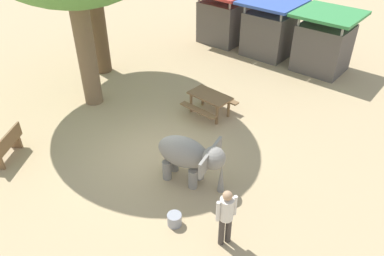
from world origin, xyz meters
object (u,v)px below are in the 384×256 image
Objects in this scene: market_stall_blue at (269,31)px; feed_bucket at (174,219)px; person_handler at (226,214)px; market_stall_red at (223,19)px; elephant at (190,156)px; market_stall_green at (323,45)px; picnic_table_near at (210,100)px; wooden_bench at (6,146)px.

market_stall_blue is 11.17m from feed_bucket.
person_handler is 0.64× the size of market_stall_blue.
feed_bucket is (6.15, -10.55, -0.98)m from market_stall_red.
market_stall_blue is at bearing 108.58° from feed_bucket.
elephant is 0.80× the size of market_stall_blue.
person_handler is 0.64× the size of market_stall_red.
elephant is 10.57m from market_stall_red.
picnic_table_near is at bearing -103.98° from market_stall_green.
picnic_table_near is at bearing -22.92° from person_handler.
person_handler is 1.03× the size of picnic_table_near.
picnic_table_near is at bearing -79.35° from market_stall_blue.
person_handler is at bearing -64.79° from market_stall_blue.
feed_bucket is at bearing -76.57° from elephant.
elephant is 5.60× the size of feed_bucket.
market_stall_red is at bearing 180.00° from market_stall_green.
elephant is at bearing -3.29° from person_handler.
market_stall_green is (1.48, 5.95, 0.55)m from picnic_table_near.
market_stall_red reaches higher than elephant.
market_stall_red is 1.00× the size of market_stall_blue.
feed_bucket is (5.58, 1.25, -0.31)m from wooden_bench.
market_stall_green reaches higher than picnic_table_near.
feed_bucket is at bearing -71.42° from market_stall_blue.
feed_bucket is (3.55, -10.55, -0.98)m from market_stall_blue.
market_stall_green is at bearing 0.00° from market_stall_blue.
market_stall_green reaches higher than person_handler.
wooden_bench is at bearing -115.19° from picnic_table_near.
elephant reaches higher than feed_bucket.
market_stall_green is (-2.21, 10.21, 0.19)m from person_handler.
wooden_bench is 0.55× the size of market_stall_red.
market_stall_green is (2.60, 0.00, 0.00)m from market_stall_blue.
market_stall_green is 10.63m from feed_bucket.
market_stall_blue reaches higher than wooden_bench.
market_stall_green is (-0.21, 9.08, 0.25)m from elephant.
elephant is 1.25× the size of person_handler.
wooden_bench is at bearing -87.27° from market_stall_red.
picnic_table_near is 0.63× the size of market_stall_green.
market_stall_red is at bearing 180.00° from market_stall_blue.
market_stall_blue is (-4.81, 10.21, 0.19)m from person_handler.
market_stall_blue is at bearing -38.60° from person_handler.
wooden_bench is at bearing -99.79° from market_stall_blue.
person_handler is 4.50× the size of feed_bucket.
picnic_table_near is 4.39× the size of feed_bucket.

